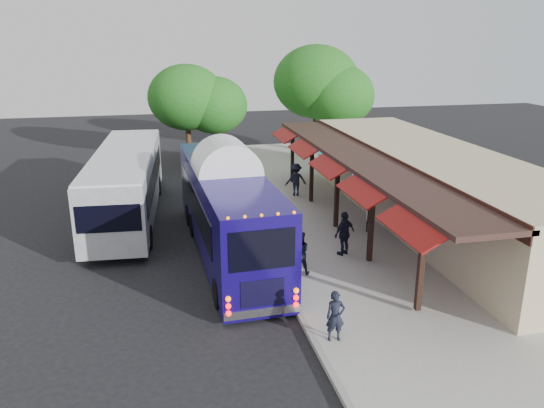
{
  "coord_description": "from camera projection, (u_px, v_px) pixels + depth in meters",
  "views": [
    {
      "loc": [
        -4.11,
        -17.87,
        8.66
      ],
      "look_at": [
        0.56,
        3.13,
        1.8
      ],
      "focal_mm": 35.0,
      "sensor_mm": 36.0,
      "label": 1
    }
  ],
  "objects": [
    {
      "name": "city_bus",
      "position": [
        126.0,
        181.0,
        25.91
      ],
      "size": [
        3.52,
        12.59,
        3.34
      ],
      "rotation": [
        0.0,
        0.0,
        -0.07
      ],
      "color": "gray",
      "rests_on": "ground"
    },
    {
      "name": "ped_a",
      "position": [
        335.0,
        316.0,
        15.31
      ],
      "size": [
        0.58,
        0.41,
        1.54
      ],
      "primitive_type": "imported",
      "rotation": [
        0.0,
        0.0,
        -0.07
      ],
      "color": "black",
      "rests_on": "sidewalk"
    },
    {
      "name": "tree_right",
      "position": [
        338.0,
        96.0,
        38.36
      ],
      "size": [
        5.26,
        5.26,
        6.74
      ],
      "color": "#382314",
      "rests_on": "ground"
    },
    {
      "name": "station_shelter",
      "position": [
        429.0,
        187.0,
        25.0
      ],
      "size": [
        8.15,
        20.0,
        3.6
      ],
      "color": "tan",
      "rests_on": "ground"
    },
    {
      "name": "tree_far",
      "position": [
        187.0,
        97.0,
        36.67
      ],
      "size": [
        5.34,
        5.34,
        6.83
      ],
      "color": "#382314",
      "rests_on": "ground"
    },
    {
      "name": "ground",
      "position": [
        275.0,
        275.0,
        20.1
      ],
      "size": [
        90.0,
        90.0,
        0.0
      ],
      "primitive_type": "plane",
      "color": "black",
      "rests_on": "ground"
    },
    {
      "name": "ped_b",
      "position": [
        299.0,
        253.0,
        19.61
      ],
      "size": [
        0.93,
        0.8,
        1.66
      ],
      "primitive_type": "imported",
      "rotation": [
        0.0,
        0.0,
        2.91
      ],
      "color": "black",
      "rests_on": "sidewalk"
    },
    {
      "name": "coach_bus",
      "position": [
        227.0,
        206.0,
        21.48
      ],
      "size": [
        3.02,
        12.01,
        3.81
      ],
      "rotation": [
        0.0,
        0.0,
        0.04
      ],
      "color": "#13085D",
      "rests_on": "ground"
    },
    {
      "name": "ped_d",
      "position": [
        296.0,
        180.0,
        29.26
      ],
      "size": [
        1.2,
        0.71,
        1.82
      ],
      "primitive_type": "imported",
      "rotation": [
        0.0,
        0.0,
        3.17
      ],
      "color": "black",
      "rests_on": "sidewalk"
    },
    {
      "name": "curb",
      "position": [
        257.0,
        236.0,
        23.81
      ],
      "size": [
        0.2,
        40.0,
        0.16
      ],
      "primitive_type": "cube",
      "color": "gray",
      "rests_on": "ground"
    },
    {
      "name": "ped_c",
      "position": [
        344.0,
        233.0,
        21.3
      ],
      "size": [
        1.16,
        0.89,
        1.83
      ],
      "primitive_type": "imported",
      "rotation": [
        0.0,
        0.0,
        3.62
      ],
      "color": "black",
      "rests_on": "sidewalk"
    },
    {
      "name": "sign_board",
      "position": [
        367.0,
        216.0,
        23.83
      ],
      "size": [
        0.2,
        0.5,
        1.13
      ],
      "rotation": [
        0.0,
        0.0,
        -0.31
      ],
      "color": "black",
      "rests_on": "sidewalk"
    },
    {
      "name": "sidewalk",
      "position": [
        360.0,
        227.0,
        24.84
      ],
      "size": [
        10.0,
        40.0,
        0.15
      ],
      "primitive_type": "cube",
      "color": "#9E9B93",
      "rests_on": "ground"
    },
    {
      "name": "tree_mid",
      "position": [
        316.0,
        82.0,
        39.01
      ],
      "size": [
        6.31,
        6.31,
        8.08
      ],
      "color": "#382314",
      "rests_on": "ground"
    },
    {
      "name": "tree_left",
      "position": [
        214.0,
        105.0,
        37.07
      ],
      "size": [
        4.68,
        4.68,
        5.99
      ],
      "color": "#382314",
      "rests_on": "ground"
    }
  ]
}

